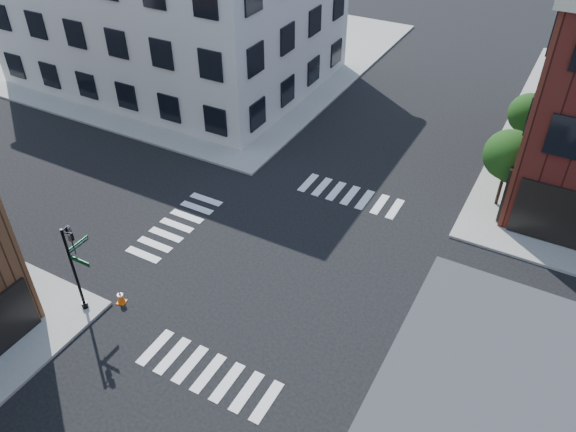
# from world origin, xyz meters

# --- Properties ---
(ground) EXTENTS (120.00, 120.00, 0.00)m
(ground) POSITION_xyz_m (0.00, 0.00, 0.00)
(ground) COLOR black
(ground) RESTS_ON ground
(sidewalk_nw) EXTENTS (30.00, 30.00, 0.15)m
(sidewalk_nw) POSITION_xyz_m (-21.00, 21.00, 0.07)
(sidewalk_nw) COLOR gray
(sidewalk_nw) RESTS_ON ground
(building_nw) EXTENTS (22.00, 16.00, 11.00)m
(building_nw) POSITION_xyz_m (-19.00, 16.00, 5.50)
(building_nw) COLOR beige
(building_nw) RESTS_ON ground
(tree_near) EXTENTS (2.69, 2.69, 4.49)m
(tree_near) POSITION_xyz_m (7.56, 9.98, 3.16)
(tree_near) COLOR black
(tree_near) RESTS_ON ground
(tree_far) EXTENTS (2.43, 2.43, 4.07)m
(tree_far) POSITION_xyz_m (7.56, 15.98, 2.87)
(tree_far) COLOR black
(tree_far) RESTS_ON ground
(signal_pole) EXTENTS (1.29, 1.24, 4.60)m
(signal_pole) POSITION_xyz_m (-6.72, -6.68, 2.86)
(signal_pole) COLOR black
(signal_pole) RESTS_ON ground
(traffic_cone) EXTENTS (0.46, 0.46, 0.71)m
(traffic_cone) POSITION_xyz_m (-5.70, -5.70, 0.34)
(traffic_cone) COLOR #FB5E0B
(traffic_cone) RESTS_ON ground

